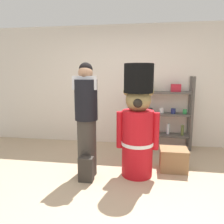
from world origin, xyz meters
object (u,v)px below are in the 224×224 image
object	(u,v)px
teddy_bear_guard	(138,124)
person_shopper	(86,118)
merchandise_shelf	(162,112)
shopping_bag	(86,169)
display_crate	(173,159)

from	to	relation	value
teddy_bear_guard	person_shopper	bearing A→B (deg)	-173.62
merchandise_shelf	person_shopper	distance (m)	1.93
merchandise_shelf	shopping_bag	distance (m)	2.17
shopping_bag	display_crate	xyz separation A→B (m)	(1.32, 0.57, -0.00)
person_shopper	shopping_bag	bearing A→B (deg)	-78.92
person_shopper	display_crate	bearing A→B (deg)	13.95
teddy_bear_guard	person_shopper	world-z (taller)	person_shopper
merchandise_shelf	teddy_bear_guard	bearing A→B (deg)	-108.21
teddy_bear_guard	person_shopper	xyz separation A→B (m)	(-0.78, -0.09, 0.08)
merchandise_shelf	shopping_bag	bearing A→B (deg)	-124.76
display_crate	shopping_bag	bearing A→B (deg)	-156.51
teddy_bear_guard	person_shopper	distance (m)	0.78
teddy_bear_guard	merchandise_shelf	bearing A→B (deg)	71.79
teddy_bear_guard	shopping_bag	world-z (taller)	teddy_bear_guard
person_shopper	shopping_bag	size ratio (longest dim) A/B	3.55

